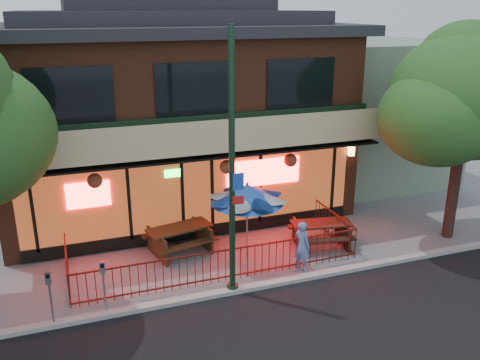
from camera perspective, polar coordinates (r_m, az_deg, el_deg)
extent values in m
plane|color=gray|center=(14.54, -1.36, -11.57)|extent=(80.00, 80.00, 0.00)
cube|color=#999993|center=(14.10, -0.71, -12.33)|extent=(80.00, 0.25, 0.12)
cube|color=brown|center=(19.95, -7.98, 6.76)|extent=(12.00, 8.00, 6.50)
cube|color=#59230F|center=(16.61, -4.85, -1.34)|extent=(11.00, 0.06, 2.60)
cube|color=#FF0C0C|center=(17.08, 2.65, 0.88)|extent=(2.60, 0.04, 0.90)
cube|color=#FF0C0C|center=(15.96, -16.68, -1.61)|extent=(1.30, 0.04, 0.80)
cube|color=tan|center=(15.61, -4.58, 4.65)|extent=(12.20, 1.33, 1.26)
cube|color=black|center=(15.29, -18.51, 9.01)|extent=(2.40, 0.06, 1.60)
cube|color=black|center=(15.78, -5.19, 10.16)|extent=(2.40, 0.06, 1.60)
cube|color=black|center=(17.02, 6.83, 10.74)|extent=(2.40, 0.06, 1.60)
cube|color=black|center=(17.11, -4.70, -5.78)|extent=(11.00, 0.12, 0.40)
cube|color=#FFC672|center=(18.34, 12.38, 3.19)|extent=(0.18, 0.18, 0.32)
cube|color=gray|center=(23.88, 13.60, 7.79)|extent=(6.00, 7.00, 6.00)
cube|color=#511811|center=(14.25, -1.65, -7.89)|extent=(8.40, 0.04, 0.04)
cube|color=#511811|center=(14.65, -1.62, -10.79)|extent=(8.40, 0.04, 0.04)
cube|color=#511811|center=(14.88, -18.99, -7.78)|extent=(0.04, 2.60, 0.04)
cube|color=#511811|center=(16.93, 10.63, -3.75)|extent=(0.04, 2.60, 0.04)
cylinder|color=#511811|center=(14.46, -1.63, -9.48)|extent=(0.02, 0.02, 1.00)
cylinder|color=black|center=(12.76, -0.92, 1.24)|extent=(0.16, 0.16, 7.00)
cylinder|color=black|center=(14.16, -0.85, -11.99)|extent=(0.32, 0.32, 0.20)
cube|color=#194CB2|center=(12.76, -0.18, -0.19)|extent=(0.30, 0.02, 0.45)
cube|color=red|center=(12.93, -0.18, -2.28)|extent=(0.30, 0.02, 0.22)
cylinder|color=#36211B|center=(17.94, 23.08, 0.70)|extent=(0.36, 0.36, 4.48)
ellipsoid|color=#28521B|center=(17.39, 24.14, 8.62)|extent=(4.80, 4.80, 3.94)
ellipsoid|color=#28521B|center=(17.70, 24.16, 11.99)|extent=(3.12, 3.12, 2.56)
cube|color=#3D2A16|center=(15.93, -9.28, -7.29)|extent=(0.38, 1.42, 0.82)
cube|color=#3D2A16|center=(16.52, -4.33, -6.09)|extent=(0.38, 1.42, 0.82)
cube|color=#3D2A16|center=(16.04, -6.81, -5.36)|extent=(2.13, 1.25, 0.07)
cube|color=#3D2A16|center=(15.68, -5.79, -7.25)|extent=(2.01, 0.74, 0.06)
cube|color=#3D2A16|center=(16.68, -7.69, -5.67)|extent=(2.01, 0.74, 0.06)
cube|color=#3A1C14|center=(16.51, 6.61, -6.26)|extent=(0.31, 1.36, 0.78)
cube|color=#3A1C14|center=(16.95, 11.45, -5.84)|extent=(0.31, 1.36, 0.78)
cube|color=#3A1C14|center=(16.56, 9.13, -4.83)|extent=(2.01, 1.12, 0.06)
cube|color=#3A1C14|center=(16.19, 9.70, -6.66)|extent=(1.92, 0.64, 0.05)
cube|color=#3A1C14|center=(17.19, 8.49, -5.04)|extent=(1.92, 0.64, 0.05)
cylinder|color=gray|center=(15.39, 0.80, -4.99)|extent=(0.05, 0.05, 2.28)
cone|color=#1C459C|center=(15.02, 0.81, -1.54)|extent=(2.18, 2.18, 0.57)
sphere|color=gray|center=(14.91, 0.82, -0.42)|extent=(0.10, 0.10, 0.10)
imported|color=#5B7DB7|center=(15.06, 6.97, -7.32)|extent=(0.55, 0.65, 1.52)
cylinder|color=#9C9FA5|center=(13.37, -14.95, -12.22)|extent=(0.05, 0.05, 1.21)
cube|color=#9C9FA5|center=(13.01, -15.22, -9.44)|extent=(0.13, 0.11, 0.31)
cube|color=black|center=(12.93, -15.22, -9.30)|extent=(0.09, 0.01, 0.11)
cylinder|color=gray|center=(13.31, -20.40, -12.99)|extent=(0.05, 0.05, 1.20)
cube|color=gray|center=(12.96, -20.77, -10.22)|extent=(0.14, 0.12, 0.31)
cube|color=black|center=(12.88, -20.80, -10.08)|extent=(0.09, 0.01, 0.11)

